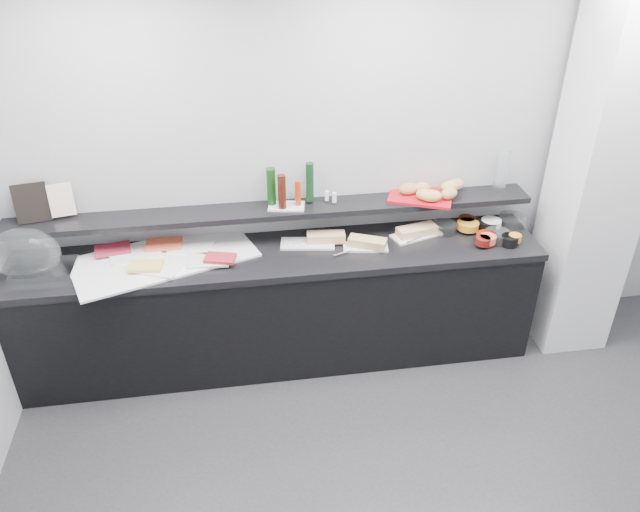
{
  "coord_description": "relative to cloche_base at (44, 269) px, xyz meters",
  "views": [
    {
      "loc": [
        -0.96,
        -1.92,
        3.1
      ],
      "look_at": [
        -0.45,
        1.45,
        1.0
      ],
      "focal_mm": 35.0,
      "sensor_mm": 36.0,
      "label": 1
    }
  ],
  "objects": [
    {
      "name": "back_wall",
      "position": [
        2.22,
        0.31,
        0.43
      ],
      "size": [
        5.0,
        0.02,
        2.7
      ],
      "primitive_type": "cube",
      "color": "#A7A9AE",
      "rests_on": "ground"
    },
    {
      "name": "ceiling",
      "position": [
        2.22,
        -1.69,
        1.78
      ],
      "size": [
        5.0,
        5.0,
        0.0
      ],
      "primitive_type": "plane",
      "color": "white",
      "rests_on": "back_wall"
    },
    {
      "name": "column",
      "position": [
        3.72,
        -0.04,
        0.43
      ],
      "size": [
        0.5,
        0.5,
        2.7
      ],
      "primitive_type": "cube",
      "color": "silver",
      "rests_on": "ground"
    },
    {
      "name": "buffet_cabinet",
      "position": [
        1.52,
        0.01,
        -0.5
      ],
      "size": [
        3.6,
        0.6,
        0.85
      ],
      "primitive_type": "cube",
      "color": "black",
      "rests_on": "ground"
    },
    {
      "name": "counter_top",
      "position": [
        1.52,
        0.01,
        -0.05
      ],
      "size": [
        3.62,
        0.62,
        0.05
      ],
      "primitive_type": "cube",
      "color": "black",
      "rests_on": "buffet_cabinet"
    },
    {
      "name": "wall_shelf",
      "position": [
        1.52,
        0.19,
        0.21
      ],
      "size": [
        3.6,
        0.25,
        0.04
      ],
      "primitive_type": "cube",
      "color": "black",
      "rests_on": "back_wall"
    },
    {
      "name": "cloche_base",
      "position": [
        0.0,
        0.0,
        0.0
      ],
      "size": [
        0.39,
        0.27,
        0.04
      ],
      "primitive_type": "cube",
      "rotation": [
        0.0,
        0.0,
        -0.02
      ],
      "color": "#B8BCC0",
      "rests_on": "counter_top"
    },
    {
      "name": "cloche_dome",
      "position": [
        -0.1,
        0.04,
        0.11
      ],
      "size": [
        0.46,
        0.32,
        0.34
      ],
      "primitive_type": "ellipsoid",
      "rotation": [
        0.0,
        0.0,
        -0.06
      ],
      "color": "white",
      "rests_on": "cloche_base"
    },
    {
      "name": "linen_runner",
      "position": [
        0.76,
        0.05,
        -0.01
      ],
      "size": [
        1.3,
        0.92,
        0.01
      ],
      "primitive_type": "cube",
      "rotation": [
        0.0,
        0.0,
        0.34
      ],
      "color": "white",
      "rests_on": "counter_top"
    },
    {
      "name": "platter_meat_a",
      "position": [
        0.56,
        0.13,
        0.0
      ],
      "size": [
        0.38,
        0.31,
        0.01
      ],
      "primitive_type": "cube",
      "rotation": [
        0.0,
        0.0,
        0.31
      ],
      "color": "white",
      "rests_on": "linen_runner"
    },
    {
      "name": "food_meat_a",
      "position": [
        0.41,
        0.15,
        0.02
      ],
      "size": [
        0.25,
        0.18,
        0.02
      ],
      "primitive_type": "cube",
      "rotation": [
        0.0,
        0.0,
        0.16
      ],
      "color": "maroon",
      "rests_on": "platter_meat_a"
    },
    {
      "name": "platter_salmon",
      "position": [
        0.93,
        0.15,
        0.0
      ],
      "size": [
        0.32,
        0.26,
        0.01
      ],
      "primitive_type": "cube",
      "rotation": [
        0.0,
        0.0,
        -0.29
      ],
      "color": "white",
      "rests_on": "linen_runner"
    },
    {
      "name": "food_salmon",
      "position": [
        0.75,
        0.17,
        0.02
      ],
      "size": [
        0.25,
        0.16,
        0.02
      ],
      "primitive_type": "cube",
      "rotation": [
        0.0,
        0.0,
        -0.01
      ],
      "color": "#F85632",
      "rests_on": "platter_salmon"
    },
    {
      "name": "platter_cheese",
      "position": [
        0.74,
        -0.11,
        0.0
      ],
      "size": [
        0.31,
        0.27,
        0.01
      ],
      "primitive_type": "cube",
      "rotation": [
        0.0,
        0.0,
        -0.43
      ],
      "color": "white",
      "rests_on": "linen_runner"
    },
    {
      "name": "food_cheese",
      "position": [
        0.65,
        -0.09,
        0.02
      ],
      "size": [
        0.23,
        0.16,
        0.02
      ],
      "primitive_type": "cube",
      "rotation": [
        0.0,
        0.0,
        -0.15
      ],
      "color": "#E9C45A",
      "rests_on": "platter_cheese"
    },
    {
      "name": "platter_meat_b",
      "position": [
        1.05,
        -0.05,
        0.0
      ],
      "size": [
        0.28,
        0.19,
        0.01
      ],
      "primitive_type": "cube",
      "rotation": [
        0.0,
        0.0,
        -0.04
      ],
      "color": "white",
      "rests_on": "linen_runner"
    },
    {
      "name": "food_meat_b",
      "position": [
        1.13,
        -0.07,
        0.02
      ],
      "size": [
        0.22,
        0.17,
        0.02
      ],
      "primitive_type": "cube",
      "rotation": [
        0.0,
        0.0,
        -0.26
      ],
      "color": "maroon",
      "rests_on": "platter_meat_b"
    },
    {
      "name": "sandwich_plate_left",
      "position": [
        1.73,
        0.09,
        -0.01
      ],
      "size": [
        0.39,
        0.22,
        0.01
      ],
      "primitive_type": "cube",
      "rotation": [
        0.0,
        0.0,
        -0.16
      ],
      "color": "white",
      "rests_on": "counter_top"
    },
    {
      "name": "sandwich_food_left",
      "position": [
        1.86,
        0.09,
        0.02
      ],
      "size": [
        0.27,
        0.13,
        0.06
      ],
      "primitive_type": "cube",
      "rotation": [
        0.0,
        0.0,
        -0.1
      ],
      "color": "tan",
      "rests_on": "sandwich_plate_left"
    },
    {
      "name": "tongs_left",
      "position": [
        1.68,
        0.06,
        -0.0
      ],
      "size": [
        0.16,
        0.02,
        0.01
      ],
      "primitive_type": "cylinder",
      "rotation": [
        0.0,
        1.57,
        0.05
      ],
      "color": "silver",
      "rests_on": "sandwich_plate_left"
    },
    {
      "name": "sandwich_plate_mid",
      "position": [
        2.12,
        -0.02,
        -0.01
      ],
      "size": [
        0.32,
        0.18,
        0.01
      ],
      "primitive_type": "cube",
      "rotation": [
        0.0,
        0.0,
        -0.16
      ],
      "color": "silver",
      "rests_on": "counter_top"
    },
    {
      "name": "sandwich_food_mid",
      "position": [
        2.13,
        -0.02,
        0.02
      ],
      "size": [
        0.27,
        0.2,
        0.06
      ],
      "primitive_type": "cube",
      "rotation": [
        0.0,
        0.0,
        -0.43
      ],
      "color": "tan",
      "rests_on": "sandwich_plate_mid"
    },
    {
      "name": "tongs_mid",
      "position": [
        1.95,
        -0.09,
        -0.0
      ],
      "size": [
        0.15,
        0.07,
        0.01
      ],
      "primitive_type": "cylinder",
      "rotation": [
        0.0,
        1.57,
        0.39
      ],
      "color": "silver",
      "rests_on": "sandwich_plate_mid"
    },
    {
      "name": "sandwich_plate_right",
      "position": [
        2.51,
        0.09,
        -0.01
      ],
      "size": [
        0.38,
        0.25,
        0.01
      ],
      "primitive_type": "cube",
      "rotation": [
        0.0,
        0.0,
        0.31
      ],
      "color": "white",
      "rests_on": "counter_top"
    },
    {
      "name": "sandwich_food_right",
      "position": [
        2.51,
        0.09,
        0.02
      ],
      "size": [
        0.3,
        0.17,
        0.06
      ],
      "primitive_type": "cube",
      "rotation": [
        0.0,
        0.0,
        0.21
      ],
      "color": "#E7B979",
      "rests_on": "sandwich_plate_right"
    },
    {
      "name": "tongs_right",
      "position": [
        2.48,
        0.01,
        -0.0
      ],
      "size": [
        0.15,
        0.07,
        0.01
      ],
      "primitive_type": "cylinder",
      "rotation": [
        0.0,
        1.57,
        0.42
      ],
      "color": "#ACB0B3",
      "rests_on": "sandwich_plate_right"
    },
    {
      "name": "bowl_glass_fruit",
      "position": [
        2.72,
        0.12,
        0.02
      ],
      "size": [
        0.2,
        0.2,
        0.07
      ],
      "primitive_type": "cylinder",
      "rotation": [
        0.0,
        0.0,
        -0.17
      ],
      "color": "silver",
      "rests_on": "counter_top"
    },
    {
      "name": "fill_glass_fruit",
      "position": [
        2.89,
        0.1,
        0.03
      ],
      "size": [
        0.18,
        0.18,
        0.05
      ],
      "primitive_type": "cylinder",
      "rotation": [
        0.0,
        0.0,
        -0.2
      ],
      "color": "orange",
      "rests_on": "bowl_glass_fruit"
    },
    {
      "name": "bowl_black_jam",
      "position": [
        3.04,
        0.1,
        0.02
      ],
      "size": [
        0.17,
        0.17,
        0.07
      ],
      "primitive_type": "cylinder",
      "rotation": [
        0.0,
        0.0,
        -0.22
      ],
      "color": "black",
      "rests_on": "counter_top"
    },
    {
      "name": "fill_black_jam",
      "position": [
        2.91,
        0.17,
        0.03
      ],
      "size": [
        0.13,
        0.13,
        0.05
      ],
      "primitive_type": "cylinder",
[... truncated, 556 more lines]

